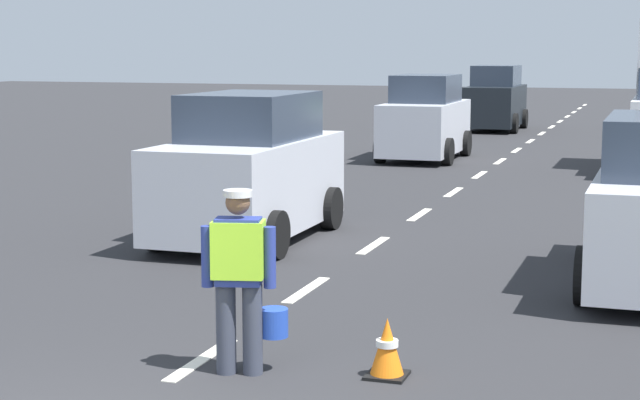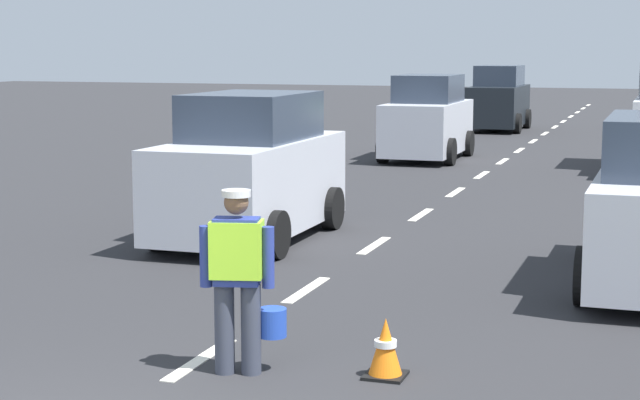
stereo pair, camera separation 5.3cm
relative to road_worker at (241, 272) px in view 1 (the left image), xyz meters
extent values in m
plane|color=#28282B|center=(-0.52, 18.54, -0.93)|extent=(96.00, 96.00, 0.00)
cube|color=silver|center=(-0.52, 0.24, -0.93)|extent=(0.14, 1.40, 0.01)
cube|color=silver|center=(-0.52, 3.24, -0.93)|extent=(0.14, 1.40, 0.01)
cube|color=silver|center=(-0.52, 6.24, -0.93)|extent=(0.14, 1.40, 0.01)
cube|color=silver|center=(-0.52, 9.24, -0.93)|extent=(0.14, 1.40, 0.01)
cube|color=silver|center=(-0.52, 12.24, -0.93)|extent=(0.14, 1.40, 0.01)
cube|color=silver|center=(-0.52, 15.24, -0.93)|extent=(0.14, 1.40, 0.01)
cube|color=silver|center=(-0.52, 18.24, -0.93)|extent=(0.14, 1.40, 0.01)
cube|color=silver|center=(-0.52, 21.24, -0.93)|extent=(0.14, 1.40, 0.01)
cube|color=silver|center=(-0.52, 24.24, -0.93)|extent=(0.14, 1.40, 0.01)
cube|color=silver|center=(-0.52, 27.24, -0.93)|extent=(0.14, 1.40, 0.01)
cube|color=silver|center=(-0.52, 30.24, -0.93)|extent=(0.14, 1.40, 0.01)
cube|color=silver|center=(-0.52, 33.24, -0.93)|extent=(0.14, 1.40, 0.01)
cube|color=silver|center=(-0.52, 36.24, -0.93)|extent=(0.14, 1.40, 0.01)
cube|color=silver|center=(-0.52, 39.24, -0.93)|extent=(0.14, 1.40, 0.01)
cube|color=silver|center=(-0.52, 42.24, -0.93)|extent=(0.14, 1.40, 0.01)
cube|color=silver|center=(-0.52, 45.24, -0.93)|extent=(0.14, 1.40, 0.01)
cylinder|color=#383D4C|center=(-0.14, -0.04, -0.52)|extent=(0.18, 0.18, 0.82)
cylinder|color=#383D4C|center=(0.10, 0.02, -0.52)|extent=(0.18, 0.18, 0.82)
cube|color=navy|center=(-0.02, -0.01, 0.19)|extent=(0.45, 0.33, 0.60)
cube|color=#A5EA33|center=(-0.02, -0.01, 0.21)|extent=(0.51, 0.38, 0.51)
cylinder|color=navy|center=(-0.29, -0.08, 0.14)|extent=(0.11, 0.11, 0.55)
cylinder|color=navy|center=(0.25, 0.05, 0.14)|extent=(0.11, 0.11, 0.55)
sphere|color=brown|center=(-0.02, -0.01, 0.63)|extent=(0.22, 0.22, 0.22)
cylinder|color=silver|center=(-0.02, -0.01, 0.71)|extent=(0.26, 0.26, 0.06)
cylinder|color=#2347B7|center=(0.25, 0.16, -0.48)|extent=(0.26, 0.26, 0.26)
cube|color=black|center=(1.26, 0.31, -0.92)|extent=(0.36, 0.36, 0.03)
cone|color=orange|center=(1.26, 0.31, -0.65)|extent=(0.30, 0.30, 0.51)
cylinder|color=white|center=(1.26, 0.31, -0.62)|extent=(0.20, 0.20, 0.06)
cylinder|color=black|center=(2.72, 18.60, -0.59)|extent=(0.22, 0.68, 0.68)
cylinder|color=black|center=(2.72, 15.75, -0.59)|extent=(0.22, 0.68, 0.68)
cylinder|color=black|center=(2.72, 6.23, -0.59)|extent=(0.22, 0.68, 0.68)
cylinder|color=black|center=(2.72, 3.57, -0.59)|extent=(0.22, 0.68, 0.68)
cube|color=black|center=(-2.25, 28.21, -0.07)|extent=(1.65, 3.91, 1.36)
cube|color=#2D3847|center=(-2.25, 28.31, 0.96)|extent=(1.45, 2.15, 0.70)
cylinder|color=black|center=(-1.40, 27.00, -0.59)|extent=(0.22, 0.68, 0.68)
cylinder|color=black|center=(-3.10, 27.00, -0.59)|extent=(0.22, 0.68, 0.68)
cylinder|color=black|center=(-1.40, 29.42, -0.59)|extent=(0.22, 0.68, 0.68)
cylinder|color=black|center=(-3.10, 29.42, -0.59)|extent=(0.22, 0.68, 0.68)
cube|color=silver|center=(-2.45, 6.16, -0.08)|extent=(1.75, 4.07, 1.34)
cube|color=#2D3847|center=(-2.45, 6.26, 0.94)|extent=(1.54, 2.24, 0.70)
cylinder|color=black|center=(-1.55, 4.90, -0.59)|extent=(0.22, 0.68, 0.68)
cylinder|color=black|center=(-3.35, 4.90, -0.59)|extent=(0.22, 0.68, 0.68)
cylinder|color=black|center=(-1.55, 7.42, -0.59)|extent=(0.22, 0.68, 0.68)
cylinder|color=black|center=(-3.35, 7.42, -0.59)|extent=(0.22, 0.68, 0.68)
cube|color=silver|center=(-2.46, 18.16, -0.10)|extent=(1.67, 3.84, 1.30)
cube|color=#2D3847|center=(-2.46, 18.26, 0.90)|extent=(1.47, 2.11, 0.70)
cylinder|color=black|center=(-1.61, 16.97, -0.59)|extent=(0.22, 0.68, 0.68)
cylinder|color=black|center=(-3.32, 16.97, -0.59)|extent=(0.22, 0.68, 0.68)
cylinder|color=black|center=(-1.61, 19.35, -0.59)|extent=(0.22, 0.68, 0.68)
cylinder|color=black|center=(-3.32, 19.35, -0.59)|extent=(0.22, 0.68, 0.68)
camera|label=1|loc=(3.56, -8.47, 2.00)|focal=59.10mm
camera|label=2|loc=(3.61, -8.45, 2.00)|focal=59.10mm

